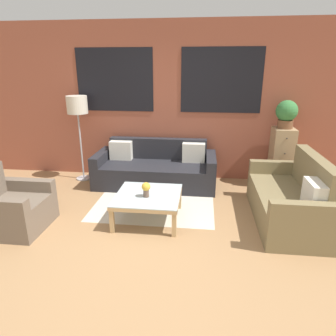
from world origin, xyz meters
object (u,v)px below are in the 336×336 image
at_px(coffee_table, 148,198).
at_px(flower_vase, 146,189).
at_px(armchair_corner, 12,208).
at_px(drawer_cabinet, 281,158).
at_px(couch_dark, 156,169).
at_px(potted_plant, 286,113).
at_px(settee_vintage, 291,200).
at_px(floor_lamp, 77,109).

height_order(coffee_table, flower_vase, flower_vase).
distance_m(armchair_corner, coffee_table, 1.78).
height_order(armchair_corner, drawer_cabinet, drawer_cabinet).
distance_m(couch_dark, flower_vase, 1.43).
bearing_deg(armchair_corner, potted_plant, 27.22).
relative_size(settee_vintage, potted_plant, 3.58).
distance_m(couch_dark, coffee_table, 1.34).
distance_m(armchair_corner, drawer_cabinet, 4.29).
xyz_separation_m(settee_vintage, flower_vase, (-1.94, -0.26, 0.19)).
relative_size(couch_dark, floor_lamp, 1.37).
distance_m(coffee_table, potted_plant, 2.77).
height_order(settee_vintage, armchair_corner, settee_vintage).
height_order(settee_vintage, floor_lamp, floor_lamp).
bearing_deg(couch_dark, flower_vase, -86.11).
distance_m(couch_dark, drawer_cabinet, 2.21).
bearing_deg(floor_lamp, drawer_cabinet, 1.47).
xyz_separation_m(couch_dark, drawer_cabinet, (2.19, 0.20, 0.24)).
bearing_deg(flower_vase, armchair_corner, -168.49).
bearing_deg(flower_vase, settee_vintage, 7.71).
bearing_deg(settee_vintage, floor_lamp, 159.92).
bearing_deg(potted_plant, floor_lamp, -178.53).
xyz_separation_m(coffee_table, floor_lamp, (-1.51, 1.44, 1.00)).
distance_m(armchair_corner, floor_lamp, 2.15).
relative_size(armchair_corner, flower_vase, 4.14).
distance_m(coffee_table, floor_lamp, 2.32).
bearing_deg(potted_plant, couch_dark, -174.79).
distance_m(couch_dark, settee_vintage, 2.34).
bearing_deg(potted_plant, settee_vintage, -96.74).
bearing_deg(armchair_corner, couch_dark, 47.38).
distance_m(floor_lamp, potted_plant, 3.60).
height_order(couch_dark, flower_vase, couch_dark).
bearing_deg(floor_lamp, settee_vintage, -20.08).
relative_size(settee_vintage, flower_vase, 8.27).
relative_size(couch_dark, armchair_corner, 2.51).
xyz_separation_m(armchair_corner, floor_lamp, (0.21, 1.87, 1.05)).
bearing_deg(coffee_table, couch_dark, 94.55).
bearing_deg(drawer_cabinet, flower_vase, -142.44).
height_order(floor_lamp, flower_vase, floor_lamp).
distance_m(floor_lamp, drawer_cabinet, 3.69).
xyz_separation_m(couch_dark, settee_vintage, (2.03, -1.15, 0.03)).
bearing_deg(floor_lamp, couch_dark, -4.37).
height_order(drawer_cabinet, flower_vase, drawer_cabinet).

